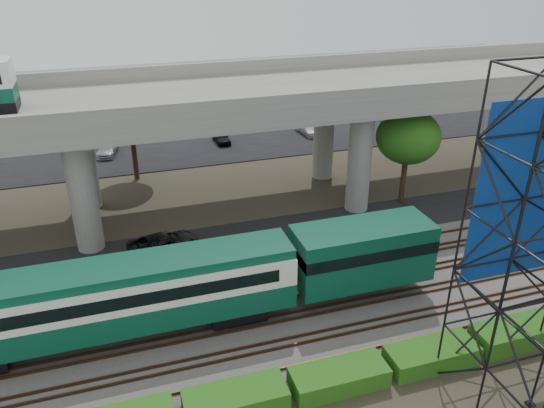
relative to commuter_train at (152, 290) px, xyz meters
name	(u,v)px	position (x,y,z in m)	size (l,w,h in m)	color
ground	(289,333)	(6.77, -2.00, -2.88)	(140.00, 140.00, 0.00)	#474233
ballast_bed	(277,310)	(6.77, 0.00, -2.78)	(90.00, 12.00, 0.20)	slate
service_road	(240,240)	(6.77, 8.50, -2.84)	(90.00, 5.00, 0.08)	black
parking_lot	(186,137)	(6.77, 32.00, -2.84)	(90.00, 18.00, 0.08)	black
harbor_water	(161,90)	(6.77, 54.00, -2.87)	(140.00, 40.00, 0.03)	#425D6D
rail_tracks	(277,307)	(6.77, 0.00, -2.60)	(90.00, 9.52, 0.16)	#472D1E
commuter_train	(152,290)	(0.00, 0.00, 0.00)	(29.30, 3.06, 4.30)	black
overpass	(199,108)	(5.37, 14.00, 5.33)	(80.00, 12.00, 12.40)	#9E9B93
hedge_strip	(339,377)	(7.77, -6.30, -2.32)	(34.60, 1.80, 1.20)	#215413
trees	(156,147)	(2.10, 14.17, 2.69)	(40.94, 16.94, 7.69)	#382314
suv	(164,243)	(1.47, 8.37, -2.13)	(2.22, 4.80, 1.34)	black
parked_cars	(189,133)	(7.12, 31.47, -2.22)	(41.03, 9.39, 1.20)	silver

